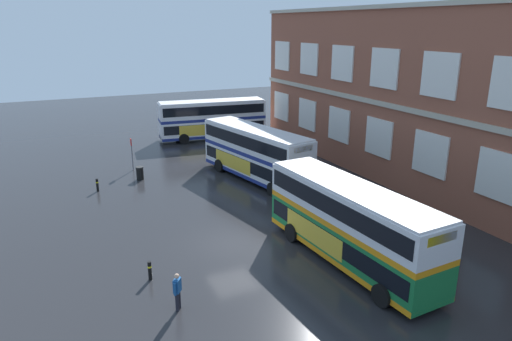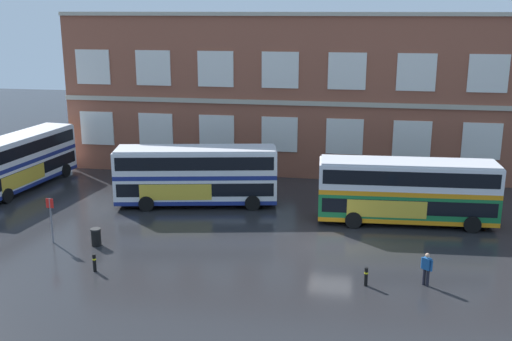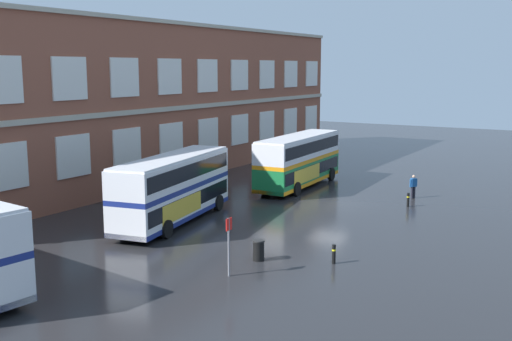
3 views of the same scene
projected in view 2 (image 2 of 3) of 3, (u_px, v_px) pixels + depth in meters
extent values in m
plane|color=#232326|center=(333.00, 233.00, 36.78)|extent=(120.00, 120.00, 0.00)
cube|color=brown|center=(378.00, 95.00, 49.92)|extent=(51.25, 8.00, 12.68)
cube|color=#B2A893|center=(380.00, 105.00, 46.10)|extent=(51.25, 0.16, 0.36)
cube|color=#B2A893|center=(384.00, 14.00, 44.39)|extent=(51.25, 0.28, 0.30)
cube|color=silver|center=(97.00, 128.00, 50.51)|extent=(2.87, 0.12, 2.79)
cube|color=silver|center=(156.00, 130.00, 49.68)|extent=(2.87, 0.12, 2.79)
cube|color=silver|center=(217.00, 132.00, 48.85)|extent=(2.87, 0.12, 2.79)
cube|color=silver|center=(279.00, 134.00, 48.02)|extent=(2.87, 0.12, 2.79)
cube|color=silver|center=(344.00, 137.00, 47.19)|extent=(2.87, 0.12, 2.79)
cube|color=silver|center=(412.00, 139.00, 46.36)|extent=(2.87, 0.12, 2.79)
cube|color=silver|center=(482.00, 141.00, 45.53)|extent=(2.87, 0.12, 2.79)
cube|color=silver|center=(93.00, 67.00, 49.20)|extent=(2.87, 0.12, 2.79)
cube|color=silver|center=(153.00, 68.00, 48.37)|extent=(2.87, 0.12, 2.79)
cube|color=silver|center=(216.00, 69.00, 47.54)|extent=(2.87, 0.12, 2.79)
cube|color=silver|center=(280.00, 70.00, 46.71)|extent=(2.87, 0.12, 2.79)
cube|color=silver|center=(347.00, 71.00, 45.88)|extent=(2.87, 0.12, 2.79)
cube|color=silver|center=(416.00, 72.00, 45.05)|extent=(2.87, 0.12, 2.79)
cube|color=silver|center=(488.00, 73.00, 44.22)|extent=(2.87, 0.12, 2.79)
cube|color=silver|center=(21.00, 173.00, 45.63)|extent=(3.84, 11.23, 1.75)
cube|color=black|center=(20.00, 170.00, 45.58)|extent=(3.83, 10.79, 0.90)
cube|color=navy|center=(19.00, 160.00, 45.37)|extent=(3.84, 11.23, 0.30)
cube|color=silver|center=(18.00, 148.00, 45.13)|extent=(3.84, 11.23, 1.55)
cube|color=black|center=(18.00, 147.00, 45.11)|extent=(3.83, 10.79, 0.90)
cube|color=navy|center=(22.00, 182.00, 45.82)|extent=(3.86, 11.23, 0.28)
cube|color=silver|center=(17.00, 137.00, 44.91)|extent=(3.71, 10.99, 0.12)
cube|color=gold|center=(24.00, 178.00, 44.03)|extent=(0.61, 4.81, 1.10)
cube|color=yellow|center=(60.00, 129.00, 50.09)|extent=(1.65, 0.26, 0.40)
cylinder|color=black|center=(66.00, 170.00, 49.03)|extent=(0.44, 1.07, 1.04)
cylinder|color=black|center=(39.00, 168.00, 49.73)|extent=(0.44, 1.07, 1.04)
cylinder|color=black|center=(7.00, 196.00, 42.41)|extent=(0.44, 1.07, 1.04)
cube|color=silver|center=(197.00, 188.00, 41.79)|extent=(11.28, 4.57, 1.75)
cube|color=black|center=(197.00, 185.00, 41.73)|extent=(10.86, 4.53, 0.90)
cube|color=navy|center=(196.00, 174.00, 41.52)|extent=(11.28, 4.57, 0.30)
cube|color=silver|center=(196.00, 161.00, 41.28)|extent=(11.28, 4.57, 1.55)
cube|color=black|center=(196.00, 159.00, 41.26)|extent=(10.86, 4.53, 0.90)
cube|color=navy|center=(197.00, 198.00, 41.98)|extent=(11.29, 4.59, 0.28)
cube|color=silver|center=(196.00, 149.00, 41.07)|extent=(11.05, 4.43, 0.12)
cube|color=gold|center=(175.00, 192.00, 40.49)|extent=(4.76, 0.94, 1.10)
cube|color=yellow|center=(276.00, 154.00, 41.28)|extent=(0.37, 1.64, 0.40)
cylinder|color=black|center=(253.00, 203.00, 40.82)|extent=(1.08, 0.51, 1.04)
cylinder|color=black|center=(252.00, 192.00, 43.28)|extent=(1.08, 0.51, 1.04)
cylinder|color=black|center=(146.00, 204.00, 40.67)|extent=(1.08, 0.51, 1.04)
cylinder|color=black|center=(152.00, 193.00, 43.14)|extent=(1.08, 0.51, 1.04)
cube|color=#197038|center=(406.00, 205.00, 38.21)|extent=(11.13, 3.16, 1.75)
cube|color=black|center=(406.00, 202.00, 38.15)|extent=(10.69, 3.18, 0.90)
cube|color=orange|center=(407.00, 189.00, 37.94)|extent=(11.13, 3.16, 0.30)
cube|color=silver|center=(408.00, 175.00, 37.70)|extent=(11.13, 3.16, 1.55)
cube|color=black|center=(408.00, 174.00, 37.68)|extent=(10.69, 3.18, 0.90)
cube|color=orange|center=(405.00, 216.00, 38.40)|extent=(11.13, 3.18, 0.28)
cube|color=silver|center=(409.00, 162.00, 37.49)|extent=(10.90, 3.05, 0.12)
cube|color=gold|center=(387.00, 209.00, 37.09)|extent=(4.83, 0.30, 1.10)
cube|color=yellow|center=(499.00, 171.00, 37.00)|extent=(0.15, 1.66, 0.40)
cylinder|color=black|center=(472.00, 224.00, 36.75)|extent=(1.06, 0.38, 1.04)
cylinder|color=black|center=(463.00, 211.00, 39.20)|extent=(1.06, 0.38, 1.04)
cylinder|color=black|center=(353.00, 220.00, 37.52)|extent=(1.06, 0.38, 1.04)
cylinder|color=black|center=(352.00, 207.00, 39.97)|extent=(1.06, 0.38, 1.04)
cylinder|color=black|center=(428.00, 278.00, 29.66)|extent=(0.22, 0.22, 0.85)
cylinder|color=black|center=(424.00, 277.00, 29.80)|extent=(0.22, 0.22, 0.85)
cube|color=#194C8C|center=(427.00, 264.00, 29.54)|extent=(0.46, 0.43, 0.60)
cylinder|color=#194C8C|center=(432.00, 266.00, 29.37)|extent=(0.15, 0.15, 0.57)
cylinder|color=#194C8C|center=(422.00, 263.00, 29.73)|extent=(0.15, 0.15, 0.57)
sphere|color=tan|center=(428.00, 255.00, 29.43)|extent=(0.22, 0.22, 0.22)
cylinder|color=slate|center=(51.00, 221.00, 34.93)|extent=(0.10, 0.10, 2.70)
cube|color=red|center=(50.00, 203.00, 34.64)|extent=(0.44, 0.04, 0.56)
cylinder|color=black|center=(96.00, 238.00, 34.75)|extent=(0.56, 0.56, 0.95)
cylinder|color=black|center=(95.00, 229.00, 34.61)|extent=(0.60, 0.60, 0.08)
cylinder|color=black|center=(366.00, 277.00, 29.68)|extent=(0.18, 0.18, 0.95)
cylinder|color=yellow|center=(366.00, 273.00, 29.63)|extent=(0.19, 0.19, 0.08)
cylinder|color=black|center=(94.00, 263.00, 31.31)|extent=(0.18, 0.18, 0.95)
cylinder|color=yellow|center=(94.00, 259.00, 31.25)|extent=(0.19, 0.19, 0.08)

